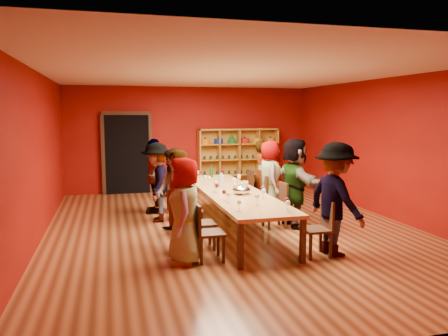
{
  "coord_description": "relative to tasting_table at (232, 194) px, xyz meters",
  "views": [
    {
      "loc": [
        -2.27,
        -8.01,
        2.25
      ],
      "look_at": [
        -0.05,
        0.42,
        1.15
      ],
      "focal_mm": 35.0,
      "sensor_mm": 36.0,
      "label": 1
    }
  ],
  "objects": [
    {
      "name": "person_right_4",
      "position": [
        1.31,
        1.97,
        0.1
      ],
      "size": [
        0.44,
        0.59,
        1.59
      ],
      "primitive_type": "imported",
      "rotation": [
        0.0,
        0.0,
        1.54
      ],
      "color": "#161E3D",
      "rests_on": "ground"
    },
    {
      "name": "wine_glass_18",
      "position": [
        -0.05,
        -0.4,
        0.21
      ],
      "size": [
        0.09,
        0.09,
        0.22
      ],
      "color": "silver",
      "rests_on": "tasting_table"
    },
    {
      "name": "carafe_b",
      "position": [
        0.1,
        -0.45,
        0.17
      ],
      "size": [
        0.13,
        0.13,
        0.26
      ],
      "color": "silver",
      "rests_on": "tasting_table"
    },
    {
      "name": "wine_glass_10",
      "position": [
        0.37,
        0.76,
        0.2
      ],
      "size": [
        0.09,
        0.09,
        0.21
      ],
      "color": "silver",
      "rests_on": "tasting_table"
    },
    {
      "name": "chair_person_left_4",
      "position": [
        -0.91,
        1.8,
        -0.2
      ],
      "size": [
        0.42,
        0.42,
        0.89
      ],
      "color": "black",
      "rests_on": "ground"
    },
    {
      "name": "chair_person_left_0",
      "position": [
        -0.91,
        -1.69,
        -0.2
      ],
      "size": [
        0.42,
        0.42,
        0.89
      ],
      "color": "black",
      "rests_on": "ground"
    },
    {
      "name": "wine_glass_14",
      "position": [
        0.33,
        0.05,
        0.19
      ],
      "size": [
        0.07,
        0.07,
        0.19
      ],
      "color": "silver",
      "rests_on": "tasting_table"
    },
    {
      "name": "person_left_4",
      "position": [
        -1.31,
        1.8,
        0.14
      ],
      "size": [
        0.63,
        1.06,
        1.69
      ],
      "primitive_type": "imported",
      "rotation": [
        0.0,
        0.0,
        -1.76
      ],
      "color": "#C0808B",
      "rests_on": "ground"
    },
    {
      "name": "wine_glass_7",
      "position": [
        0.32,
        -1.97,
        0.19
      ],
      "size": [
        0.07,
        0.07,
        0.19
      ],
      "color": "silver",
      "rests_on": "tasting_table"
    },
    {
      "name": "wine_glass_15",
      "position": [
        -0.33,
        -0.01,
        0.21
      ],
      "size": [
        0.09,
        0.09,
        0.21
      ],
      "color": "silver",
      "rests_on": "tasting_table"
    },
    {
      "name": "spittoon_bowl",
      "position": [
        0.08,
        -0.37,
        0.13
      ],
      "size": [
        0.34,
        0.34,
        0.19
      ],
      "primitive_type": "ellipsoid",
      "color": "silver",
      "rests_on": "tasting_table"
    },
    {
      "name": "chair_person_right_0",
      "position": [
        0.91,
        -1.92,
        -0.2
      ],
      "size": [
        0.42,
        0.42,
        0.89
      ],
      "color": "black",
      "rests_on": "ground"
    },
    {
      "name": "person_left_3",
      "position": [
        -1.34,
        1.0,
        0.13
      ],
      "size": [
        0.58,
        1.12,
        1.65
      ],
      "primitive_type": "imported",
      "rotation": [
        0.0,
        0.0,
        -1.71
      ],
      "color": "#4F5055",
      "rests_on": "ground"
    },
    {
      "name": "wine_glass_1",
      "position": [
        -0.37,
        -1.72,
        0.18
      ],
      "size": [
        0.07,
        0.07,
        0.18
      ],
      "color": "silver",
      "rests_on": "tasting_table"
    },
    {
      "name": "wine_glass_5",
      "position": [
        -0.37,
        -0.8,
        0.18
      ],
      "size": [
        0.07,
        0.07,
        0.18
      ],
      "color": "silver",
      "rests_on": "tasting_table"
    },
    {
      "name": "wine_glass_12",
      "position": [
        0.02,
        -1.39,
        0.2
      ],
      "size": [
        0.08,
        0.08,
        0.2
      ],
      "color": "silver",
      "rests_on": "tasting_table"
    },
    {
      "name": "chair_person_right_3",
      "position": [
        0.91,
        0.98,
        -0.2
      ],
      "size": [
        0.42,
        0.42,
        0.89
      ],
      "color": "black",
      "rests_on": "ground"
    },
    {
      "name": "wine_glass_6",
      "position": [
        -0.26,
        1.77,
        0.19
      ],
      "size": [
        0.08,
        0.08,
        0.19
      ],
      "color": "silver",
      "rests_on": "tasting_table"
    },
    {
      "name": "carafe_a",
      "position": [
        -0.11,
        0.43,
        0.18
      ],
      "size": [
        0.15,
        0.15,
        0.29
      ],
      "color": "silver",
      "rests_on": "tasting_table"
    },
    {
      "name": "wine_glass_8",
      "position": [
        0.33,
        -0.81,
        0.2
      ],
      "size": [
        0.08,
        0.08,
        0.21
      ],
      "color": "silver",
      "rests_on": "tasting_table"
    },
    {
      "name": "doorway",
      "position": [
        -1.8,
        4.43,
        0.42
      ],
      "size": [
        1.4,
        0.17,
        2.3
      ],
      "color": "black",
      "rests_on": "ground"
    },
    {
      "name": "wine_glass_3",
      "position": [
        -0.33,
        0.9,
        0.19
      ],
      "size": [
        0.08,
        0.08,
        0.19
      ],
      "color": "silver",
      "rests_on": "tasting_table"
    },
    {
      "name": "wine_glass_0",
      "position": [
        0.16,
        0.39,
        0.19
      ],
      "size": [
        0.08,
        0.08,
        0.2
      ],
      "color": "silver",
      "rests_on": "tasting_table"
    },
    {
      "name": "person_left_1",
      "position": [
        -1.25,
        -1.09,
        0.13
      ],
      "size": [
        0.53,
        0.67,
        1.66
      ],
      "primitive_type": "imported",
      "rotation": [
        0.0,
        0.0,
        -1.73
      ],
      "color": "#4D4D52",
      "rests_on": "ground"
    },
    {
      "name": "person_left_2",
      "position": [
        -1.15,
        -0.11,
        0.11
      ],
      "size": [
        0.63,
        0.87,
        1.61
      ],
      "primitive_type": "imported",
      "rotation": [
        0.0,
        0.0,
        -1.29
      ],
      "color": "silver",
      "rests_on": "ground"
    },
    {
      "name": "person_right_0",
      "position": [
        1.16,
        -1.92,
        0.2
      ],
      "size": [
        0.7,
        1.23,
        1.8
      ],
      "primitive_type": "imported",
      "rotation": [
        0.0,
        0.0,
        1.77
      ],
      "color": "#506CA5",
      "rests_on": "ground"
    },
    {
      "name": "chair_person_left_1",
      "position": [
        -0.91,
        -1.09,
        -0.2
      ],
      "size": [
        0.42,
        0.42,
        0.89
      ],
      "color": "black",
      "rests_on": "ground"
    },
    {
      "name": "wine_bottle",
      "position": [
        0.03,
        1.91,
        0.17
      ],
      "size": [
        0.1,
        0.1,
        0.31
      ],
      "color": "#14391A",
      "rests_on": "tasting_table"
    },
    {
      "name": "shelving_unit",
      "position": [
        1.4,
        4.32,
        0.28
      ],
      "size": [
        2.4,
        0.4,
        1.8
      ],
      "color": "#BA822A",
      "rests_on": "ground"
    },
    {
      "name": "tasting_table",
      "position": [
        0.0,
        0.0,
        0.0
      ],
      "size": [
        1.1,
        4.5,
        0.75
      ],
      "color": "tan",
      "rests_on": "ground"
    },
    {
      "name": "wine_glass_4",
      "position": [
        0.29,
        -0.0,
        0.18
      ],
      "size": [
        0.07,
        0.07,
        0.18
      ],
      "color": "silver",
      "rests_on": "tasting_table"
    },
    {
      "name": "wine_glass_17",
      "position": [
        -0.29,
        1.8,
        0.18
      ],
      "size": [
        0.07,
        0.07,
        0.18
      ],
      "color": "silver",
      "rests_on": "tasting_table"
    },
    {
      "name": "wine_glass_2",
      "position": [
        0.38,
        -1.82,
        0.19
      ],
      "size": [
        0.08,
        0.08,
        0.2
      ],
      "color": "silver",
      "rests_on": "tasting_table"
    },
    {
      "name": "wine_glass_16",
      "position": [
        -0.27,
        0.81,
        0.19
      ],
      "size": [
        0.08,
        0.08,
        0.19
      ],
      "color": "silver",
      "rests_on": "tasting_table"
    },
    {
      "name": "person_right_3",
      "position": [
        1.15,
        0.98,
        0.13
      ],
      "size": [
        0.57,
        0.87,
        1.65
      ],
      "primitive_type": "imported",
      "rotation": [
        0.0,
        0.0,
        1.4
      ],
      "color": "#5576B0",
      "rests_on": "ground"
    },
    {
      "name": "wine_glass_9",
      "position": [
        0.29,
        -0.97,
        0.2
      ],
      "size": [
        0.08,
        0.08,
        0.2
      ],
      "color": "silver",
      "rests_on": "tasting_table"
    },
    {
      "name": "person_left_0",
      "position": [
        -1.22,
        -1.69,
        0.1
      ],
      "size": [
        0.54,
        0.84,
        1.6
      ],
      "primitive_type": "imported",
      "rotation": [
        0.0,
        0.0,
        -1.72
      ],
      "color": "silver",
      "rests_on": "ground"
    },
    {
      "name": "room_shell",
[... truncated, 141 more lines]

